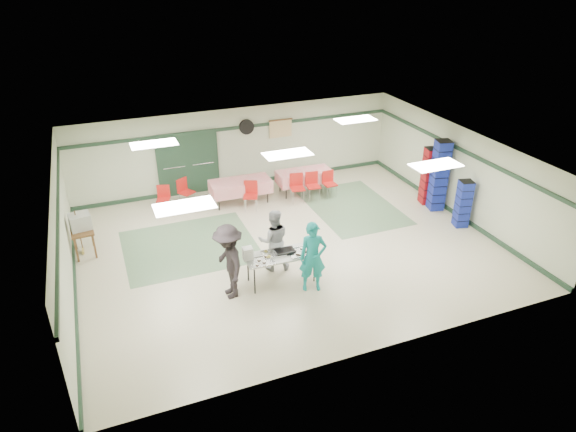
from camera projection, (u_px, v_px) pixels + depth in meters
name	position (u px, v px, depth m)	size (l,w,h in m)	color
floor	(288.00, 246.00, 14.07)	(11.00, 11.00, 0.00)	#C2B69C
ceiling	(287.00, 153.00, 12.84)	(11.00, 11.00, 0.00)	silver
wall_back	(238.00, 148.00, 17.17)	(11.00, 11.00, 0.00)	beige
wall_front	(374.00, 297.00, 9.74)	(11.00, 11.00, 0.00)	beige
wall_left	(63.00, 240.00, 11.66)	(9.00, 9.00, 0.00)	beige
wall_right	(459.00, 172.00, 15.25)	(9.00, 9.00, 0.00)	beige
trim_back	(238.00, 128.00, 16.83)	(11.00, 0.06, 0.10)	#1F3927
baseboard_back	(240.00, 183.00, 17.74)	(11.00, 0.06, 0.12)	#1F3927
trim_left	(58.00, 213.00, 11.34)	(9.00, 0.06, 0.10)	#1F3927
baseboard_left	(75.00, 287.00, 12.26)	(9.00, 0.06, 0.12)	#1F3927
trim_right	(462.00, 150.00, 14.92)	(9.00, 0.06, 0.10)	#1F3927
baseboard_right	(452.00, 211.00, 15.84)	(9.00, 0.06, 0.12)	#1F3927
green_patch_a	(190.00, 246.00, 14.08)	(3.50, 3.00, 0.01)	slate
green_patch_b	(352.00, 207.00, 16.23)	(2.50, 3.50, 0.01)	slate
double_door_left	(174.00, 166.00, 16.54)	(0.90, 0.06, 2.10)	gray
double_door_right	(203.00, 162.00, 16.85)	(0.90, 0.06, 2.10)	gray
door_frame	(188.00, 164.00, 16.68)	(2.00, 0.03, 2.15)	#1F3927
wall_fan	(247.00, 127.00, 16.90)	(0.50, 0.50, 0.10)	black
scroll_banner	(281.00, 129.00, 17.39)	(0.80, 0.02, 0.60)	#D6C285
serving_table	(281.00, 256.00, 12.26)	(1.76, 0.76, 0.76)	#B4B4AF
sheet_tray_right	(301.00, 252.00, 12.30)	(0.61, 0.46, 0.02)	silver
sheet_tray_mid	(273.00, 254.00, 12.24)	(0.52, 0.40, 0.02)	silver
sheet_tray_left	(261.00, 262.00, 11.91)	(0.61, 0.47, 0.02)	silver
baking_pan	(285.00, 251.00, 12.28)	(0.47, 0.30, 0.08)	black
foam_box_stack	(248.00, 254.00, 11.96)	(0.23, 0.21, 0.32)	white
volunteer_teal	(313.00, 257.00, 11.91)	(0.64, 0.42, 1.75)	teal
volunteer_grey	(274.00, 240.00, 12.73)	(0.79, 0.62, 1.63)	#99999E
volunteer_dark	(229.00, 262.00, 11.65)	(1.19, 0.68, 1.84)	black
dining_table_a	(304.00, 176.00, 17.00)	(1.81, 0.83, 0.77)	red
dining_table_b	(240.00, 186.00, 16.28)	(1.93, 0.89, 0.77)	red
chair_a	(312.00, 183.00, 16.56)	(0.46, 0.46, 0.90)	red
chair_b	(297.00, 185.00, 16.37)	(0.50, 0.50, 0.93)	red
chair_c	(329.00, 181.00, 16.76)	(0.41, 0.41, 0.85)	red
chair_d	(251.00, 192.00, 15.87)	(0.56, 0.56, 0.92)	red
chair_loose_a	(184.00, 189.00, 16.13)	(0.57, 0.57, 0.89)	red
chair_loose_b	(163.00, 196.00, 15.75)	(0.49, 0.49, 0.84)	red
crate_stack_blue_a	(439.00, 176.00, 15.62)	(0.43, 0.43, 2.24)	#192596
crate_stack_red	(429.00, 176.00, 16.09)	(0.41, 0.41, 1.85)	maroon
crate_stack_blue_b	(463.00, 204.00, 14.79)	(0.37, 0.37, 1.43)	#192596
printer_table	(82.00, 232.00, 13.45)	(0.60, 0.89, 0.74)	brown
office_printer	(80.00, 222.00, 13.33)	(0.52, 0.45, 0.41)	#ADADA8
broom	(79.00, 231.00, 13.51)	(0.03, 0.03, 1.25)	brown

